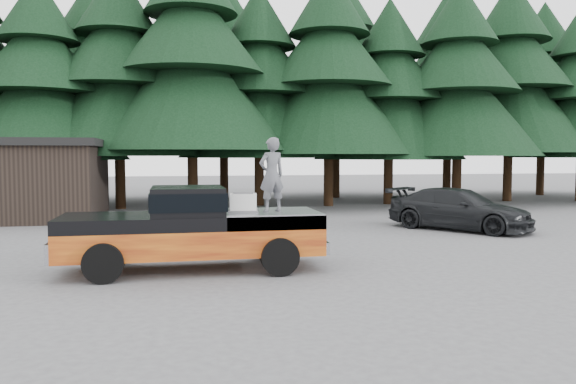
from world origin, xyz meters
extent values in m
plane|color=#4A4A4C|center=(0.00, 0.00, 0.00)|extent=(120.00, 120.00, 0.00)
cube|color=black|center=(-1.58, -0.31, 1.62)|extent=(1.66, 1.90, 0.59)
cube|color=silver|center=(-0.34, -0.50, 1.54)|extent=(0.66, 0.57, 0.41)
imported|color=#515257|center=(0.33, -0.45, 2.19)|extent=(0.73, 0.59, 1.72)
imported|color=black|center=(8.01, 4.96, 0.73)|extent=(4.73, 5.24, 1.47)
cube|color=black|center=(-9.00, 12.00, 1.50)|extent=(8.00, 6.00, 3.00)
camera|label=1|loc=(-1.87, -13.22, 2.63)|focal=35.00mm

